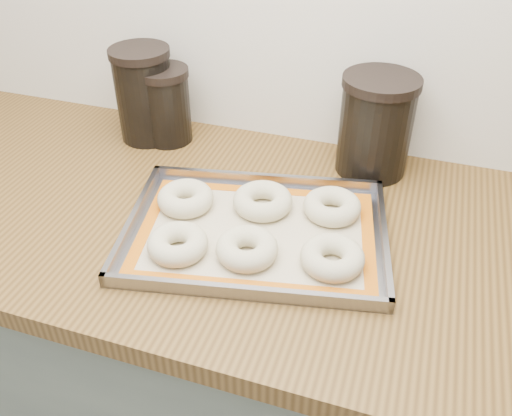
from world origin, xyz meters
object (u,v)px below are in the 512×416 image
(canister_left, at_px, (144,94))
(canister_right, at_px, (376,125))
(bagel_front_mid, at_px, (247,249))
(bagel_back_left, at_px, (186,198))
(bagel_back_right, at_px, (332,206))
(bagel_back_mid, at_px, (263,201))
(canister_mid, at_px, (166,105))
(baking_tray, at_px, (256,232))
(bagel_front_left, at_px, (178,244))
(bagel_front_right, at_px, (332,257))

(canister_left, height_order, canister_right, canister_left)
(bagel_front_mid, bearing_deg, bagel_back_left, 147.46)
(bagel_back_right, xyz_separation_m, canister_right, (0.04, 0.19, 0.08))
(bagel_front_mid, bearing_deg, bagel_back_mid, 96.79)
(canister_left, relative_size, canister_mid, 1.23)
(bagel_back_left, xyz_separation_m, canister_left, (-0.20, 0.24, 0.08))
(bagel_back_left, height_order, bagel_back_right, bagel_back_left)
(baking_tray, xyz_separation_m, bagel_back_left, (-0.15, 0.03, 0.02))
(bagel_back_left, xyz_separation_m, canister_mid, (-0.15, 0.24, 0.06))
(bagel_back_left, relative_size, bagel_back_mid, 0.95)
(bagel_back_right, xyz_separation_m, canister_mid, (-0.42, 0.17, 0.06))
(canister_mid, bearing_deg, canister_left, -178.10)
(baking_tray, relative_size, bagel_back_right, 4.79)
(bagel_back_mid, bearing_deg, canister_right, 51.40)
(canister_left, bearing_deg, canister_right, 2.00)
(bagel_front_left, height_order, bagel_back_mid, same)
(bagel_front_right, distance_m, bagel_back_left, 0.31)
(bagel_front_left, distance_m, bagel_front_right, 0.26)
(bagel_back_left, distance_m, canister_right, 0.41)
(bagel_front_right, bearing_deg, bagel_front_left, -169.32)
(baking_tray, xyz_separation_m, bagel_front_mid, (0.01, -0.07, 0.02))
(bagel_back_mid, bearing_deg, baking_tray, -81.59)
(baking_tray, distance_m, canister_right, 0.34)
(bagel_back_right, height_order, canister_left, canister_left)
(bagel_back_right, height_order, canister_mid, canister_mid)
(baking_tray, bearing_deg, bagel_front_right, -16.45)
(bagel_back_left, bearing_deg, baking_tray, -12.57)
(bagel_front_mid, relative_size, bagel_back_left, 0.99)
(bagel_front_left, bearing_deg, canister_mid, 117.70)
(canister_right, bearing_deg, bagel_back_right, -102.72)
(canister_left, height_order, canister_mid, canister_left)
(bagel_front_mid, relative_size, canister_mid, 0.62)
(bagel_back_left, bearing_deg, canister_right, 39.06)
(canister_left, bearing_deg, canister_mid, 1.90)
(canister_left, xyz_separation_m, canister_mid, (0.05, 0.00, -0.02))
(bagel_back_right, distance_m, canister_mid, 0.46)
(bagel_back_mid, relative_size, canister_mid, 0.66)
(bagel_back_right, bearing_deg, bagel_front_left, -140.30)
(baking_tray, relative_size, bagel_front_left, 4.95)
(canister_left, bearing_deg, bagel_back_mid, -29.97)
(canister_left, bearing_deg, bagel_back_left, -49.78)
(baking_tray, bearing_deg, canister_right, 60.86)
(canister_left, bearing_deg, bagel_front_mid, -43.28)
(bagel_front_left, distance_m, canister_left, 0.44)
(bagel_front_left, height_order, bagel_front_right, same)
(bagel_front_mid, height_order, canister_left, canister_left)
(bagel_back_left, bearing_deg, canister_left, 130.22)
(bagel_back_right, bearing_deg, canister_mid, 157.35)
(bagel_front_mid, height_order, bagel_back_right, bagel_front_mid)
(bagel_front_mid, xyz_separation_m, bagel_back_mid, (-0.02, 0.14, -0.00))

